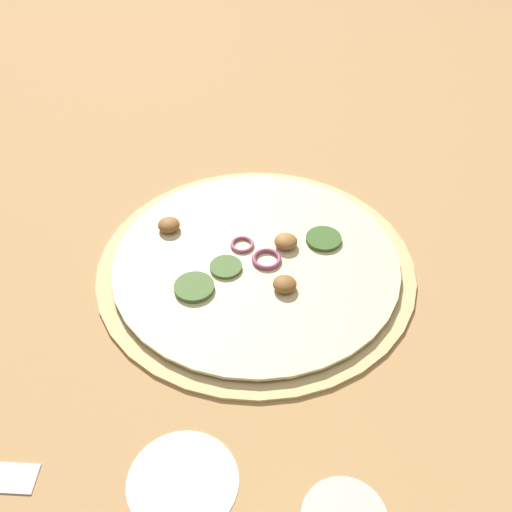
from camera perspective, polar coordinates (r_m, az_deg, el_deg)
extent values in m
plane|color=tan|center=(0.72, 0.00, -1.04)|extent=(3.00, 3.00, 0.00)
cylinder|color=#D6B77A|center=(0.72, 0.00, -0.81)|extent=(0.38, 0.38, 0.01)
cylinder|color=beige|center=(0.71, 0.00, -0.47)|extent=(0.34, 0.34, 0.00)
torus|color=#934266|center=(0.71, 1.02, -0.29)|extent=(0.04, 0.04, 0.01)
ellipsoid|color=brown|center=(0.67, 2.87, -2.63)|extent=(0.03, 0.03, 0.01)
ellipsoid|color=brown|center=(0.76, -8.30, 2.95)|extent=(0.03, 0.03, 0.01)
cylinder|color=#47662D|center=(0.68, -5.86, -3.03)|extent=(0.05, 0.05, 0.01)
ellipsoid|color=#996633|center=(0.73, 2.89, 1.38)|extent=(0.03, 0.03, 0.01)
cylinder|color=#385B23|center=(0.74, 6.46, 1.63)|extent=(0.04, 0.04, 0.00)
cylinder|color=#47662D|center=(0.70, -2.89, -1.05)|extent=(0.04, 0.04, 0.00)
torus|color=#A34C70|center=(0.73, -1.32, 1.10)|extent=(0.03, 0.03, 0.00)
cylinder|color=white|center=(0.56, -7.00, -20.51)|extent=(0.10, 0.10, 0.00)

